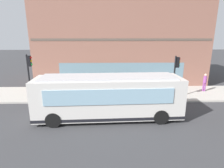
# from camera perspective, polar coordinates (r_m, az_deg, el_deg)

# --- Properties ---
(ground) EXTENTS (120.00, 120.00, 0.00)m
(ground) POSITION_cam_1_polar(r_m,az_deg,el_deg) (13.89, 5.22, -9.62)
(ground) COLOR #38383A
(sidewalk_curb) EXTENTS (4.75, 40.00, 0.15)m
(sidewalk_curb) POSITION_cam_1_polar(r_m,az_deg,el_deg) (18.49, 3.53, -2.95)
(sidewalk_curb) COLOR #B2ADA3
(sidewalk_curb) RESTS_ON ground
(building_corner) EXTENTS (9.13, 19.45, 9.54)m
(building_corner) POSITION_cam_1_polar(r_m,az_deg,el_deg) (24.49, 2.36, 12.68)
(building_corner) COLOR #8C5B4C
(building_corner) RESTS_ON ground
(city_bus_nearside) EXTENTS (2.96, 10.14, 3.07)m
(city_bus_nearside) POSITION_cam_1_polar(r_m,az_deg,el_deg) (12.91, -1.12, -4.09)
(city_bus_nearside) COLOR silver
(city_bus_nearside) RESTS_ON ground
(traffic_light_near_corner) EXTENTS (0.32, 0.49, 3.86)m
(traffic_light_near_corner) POSITION_cam_1_polar(r_m,az_deg,el_deg) (17.06, 19.15, 4.29)
(traffic_light_near_corner) COLOR black
(traffic_light_near_corner) RESTS_ON sidewalk_curb
(traffic_light_down_block) EXTENTS (0.32, 0.49, 4.02)m
(traffic_light_down_block) POSITION_cam_1_polar(r_m,az_deg,el_deg) (17.24, -24.09, 4.28)
(traffic_light_down_block) COLOR black
(traffic_light_down_block) RESTS_ON sidewalk_curb
(fire_hydrant) EXTENTS (0.35, 0.35, 0.74)m
(fire_hydrant) POSITION_cam_1_polar(r_m,az_deg,el_deg) (19.10, -2.30, -0.97)
(fire_hydrant) COLOR yellow
(fire_hydrant) RESTS_ON sidewalk_curb
(pedestrian_near_hydrant) EXTENTS (0.32, 0.32, 1.82)m
(pedestrian_near_hydrant) POSITION_cam_1_polar(r_m,az_deg,el_deg) (20.92, 26.69, 0.79)
(pedestrian_near_hydrant) COLOR #8C3F8C
(pedestrian_near_hydrant) RESTS_ON sidewalk_curb
(pedestrian_walking_along_curb) EXTENTS (0.32, 0.32, 1.72)m
(pedestrian_walking_along_curb) POSITION_cam_1_polar(r_m,az_deg,el_deg) (18.07, -6.61, 0.08)
(pedestrian_walking_along_curb) COLOR #3F8C4C
(pedestrian_walking_along_curb) RESTS_ON sidewalk_curb
(newspaper_vending_box) EXTENTS (0.44, 0.42, 0.90)m
(newspaper_vending_box) POSITION_cam_1_polar(r_m,az_deg,el_deg) (18.54, 1.66, -1.17)
(newspaper_vending_box) COLOR #197233
(newspaper_vending_box) RESTS_ON sidewalk_curb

